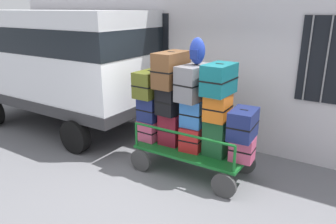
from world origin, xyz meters
TOP-DOWN VIEW (x-y plane):
  - ground_plane at (0.00, 0.00)m, footprint 40.00×40.00m
  - building_wall at (0.00, 2.22)m, footprint 12.00×0.37m
  - van at (-3.69, 1.04)m, footprint 4.74×2.14m
  - luggage_cart at (0.25, 0.59)m, footprint 2.05×1.00m
  - cart_railing at (0.25, 0.59)m, footprint 1.93×0.87m
  - suitcase_left_bottom at (-0.65, 0.59)m, footprint 0.40×0.50m
  - suitcase_left_middle at (-0.65, 0.56)m, footprint 0.38×0.40m
  - suitcase_left_top at (-0.65, 0.60)m, footprint 0.40×0.70m
  - suitcase_midleft_bottom at (-0.20, 0.62)m, footprint 0.40×0.44m
  - suitcase_midleft_middle at (-0.20, 0.57)m, footprint 0.42×0.51m
  - suitcase_midleft_top at (-0.20, 0.58)m, footprint 0.40×0.72m
  - suitcase_center_bottom at (0.25, 0.62)m, footprint 0.42×0.55m
  - suitcase_center_middle at (0.25, 0.57)m, footprint 0.40×0.34m
  - suitcase_center_top at (0.25, 0.62)m, footprint 0.46×0.77m
  - suitcase_midright_bottom at (0.70, 0.59)m, footprint 0.41×0.37m
  - suitcase_midright_middle at (0.70, 0.58)m, footprint 0.38×0.45m
  - suitcase_midright_top at (0.70, 0.58)m, footprint 0.41×0.65m
  - suitcase_right_bottom at (1.15, 0.62)m, footprint 0.40×0.34m
  - suitcase_right_middle at (1.15, 0.57)m, footprint 0.41×0.60m
  - backpack at (0.27, 0.63)m, footprint 0.27×0.22m

SIDE VIEW (x-z plane):
  - ground_plane at x=0.00m, z-range 0.00..0.00m
  - luggage_cart at x=0.25m, z-range 0.13..0.60m
  - suitcase_left_bottom at x=-0.65m, z-range 0.46..0.84m
  - suitcase_right_bottom at x=1.15m, z-range 0.46..0.88m
  - suitcase_center_bottom at x=0.25m, z-range 0.46..0.89m
  - suitcase_midleft_bottom at x=-0.20m, z-range 0.46..1.05m
  - suitcase_midright_bottom at x=0.70m, z-range 0.46..1.10m
  - cart_railing at x=0.25m, z-range 0.60..1.05m
  - suitcase_left_middle at x=-0.65m, z-range 0.84..1.30m
  - suitcase_right_middle at x=1.15m, z-range 0.88..1.35m
  - suitcase_center_middle at x=0.25m, z-range 0.89..1.38m
  - suitcase_midleft_middle at x=-0.20m, z-range 1.05..1.55m
  - suitcase_midright_middle at x=0.70m, z-range 1.10..1.54m
  - suitcase_left_top at x=-0.65m, z-range 1.30..1.78m
  - suitcase_center_top at x=0.25m, z-range 1.37..1.97m
  - van at x=-3.69m, z-range 0.32..3.14m
  - suitcase_midright_top at x=0.70m, z-range 1.54..2.03m
  - suitcase_midleft_top at x=-0.20m, z-range 1.55..2.16m
  - backpack at x=0.27m, z-range 1.97..2.41m
  - building_wall at x=0.00m, z-range 0.00..5.00m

